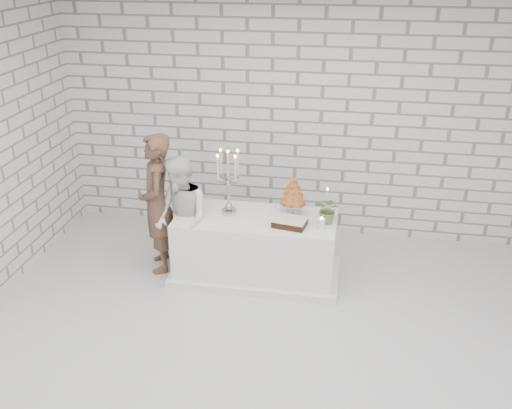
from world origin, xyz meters
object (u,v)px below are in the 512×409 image
(cake_table, at_px, (256,247))
(candelabra, at_px, (228,183))
(groom, at_px, (157,204))
(croquembouche, at_px, (293,195))
(bride, at_px, (182,219))

(cake_table, bearing_deg, candelabra, 171.76)
(groom, height_order, croquembouche, groom)
(candelabra, bearing_deg, groom, -176.42)
(cake_table, distance_m, groom, 1.23)
(groom, xyz_separation_m, candelabra, (0.83, 0.05, 0.30))
(groom, relative_size, croquembouche, 3.54)
(cake_table, xyz_separation_m, candelabra, (-0.32, 0.05, 0.75))
(bride, xyz_separation_m, candelabra, (0.51, 0.17, 0.41))
(cake_table, xyz_separation_m, bride, (-0.83, -0.12, 0.35))
(groom, xyz_separation_m, bride, (0.31, -0.11, -0.11))
(cake_table, relative_size, candelabra, 2.37)
(croquembouche, bearing_deg, bride, -167.56)
(groom, bearing_deg, cake_table, 70.38)
(groom, relative_size, bride, 1.15)
(cake_table, distance_m, candelabra, 0.82)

